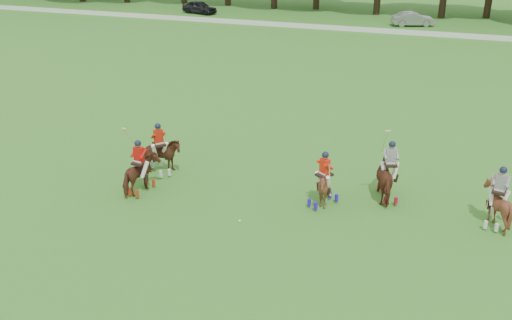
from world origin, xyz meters
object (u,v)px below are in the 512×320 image
(polo_stripe_a, at_px, (389,178))
(polo_stripe_b, at_px, (497,204))
(car_mid, at_px, (413,19))
(polo_red_c, at_px, (324,187))
(car_left, at_px, (199,7))
(polo_red_b, at_px, (160,156))
(polo_red_a, at_px, (141,174))
(polo_ball, at_px, (240,221))

(polo_stripe_a, distance_m, polo_stripe_b, 3.93)
(polo_stripe_a, bearing_deg, car_mid, 93.14)
(polo_red_c, bearing_deg, car_left, 119.95)
(car_left, height_order, polo_stripe_a, polo_stripe_a)
(polo_red_b, distance_m, polo_stripe_b, 13.27)
(polo_red_a, height_order, polo_red_c, polo_red_a)
(car_mid, height_order, polo_red_a, polo_red_a)
(polo_stripe_a, bearing_deg, polo_red_b, -175.52)
(polo_red_b, bearing_deg, polo_ball, -31.55)
(car_mid, bearing_deg, polo_stripe_a, 163.72)
(polo_red_c, bearing_deg, polo_ball, -139.15)
(polo_stripe_a, relative_size, polo_stripe_b, 1.30)
(polo_red_b, relative_size, polo_red_c, 1.02)
(polo_red_a, relative_size, polo_ball, 30.61)
(polo_red_c, bearing_deg, polo_stripe_a, 31.39)
(polo_red_c, distance_m, polo_ball, 3.46)
(car_left, height_order, car_mid, car_left)
(car_mid, distance_m, polo_stripe_a, 37.21)
(polo_red_b, bearing_deg, car_left, 111.62)
(polo_stripe_b, xyz_separation_m, polo_ball, (-8.64, -2.75, -0.76))
(car_left, relative_size, polo_ball, 43.93)
(car_left, relative_size, polo_red_b, 1.76)
(polo_stripe_b, bearing_deg, polo_ball, -162.35)
(polo_red_b, bearing_deg, polo_stripe_a, 4.48)
(polo_red_a, relative_size, polo_stripe_b, 1.22)
(car_left, relative_size, car_mid, 0.99)
(car_left, distance_m, polo_red_a, 42.54)
(polo_ball, bearing_deg, polo_red_a, 167.74)
(car_mid, distance_m, polo_stripe_b, 38.43)
(polo_red_a, bearing_deg, polo_red_c, 9.90)
(polo_red_b, height_order, polo_ball, polo_red_b)
(car_mid, xyz_separation_m, polo_ball, (-2.76, -40.73, -0.61))
(polo_red_a, distance_m, polo_stripe_a, 9.66)
(car_left, distance_m, polo_red_c, 44.46)
(car_left, distance_m, polo_stripe_b, 47.35)
(car_left, height_order, polo_red_b, polo_red_b)
(polo_red_b, height_order, polo_stripe_a, polo_stripe_a)
(polo_red_b, bearing_deg, car_mid, 78.97)
(polo_stripe_b, bearing_deg, polo_red_b, 179.61)
(polo_stripe_a, bearing_deg, polo_red_c, -148.61)
(car_left, relative_size, polo_stripe_b, 1.75)
(polo_ball, bearing_deg, polo_red_c, 40.85)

